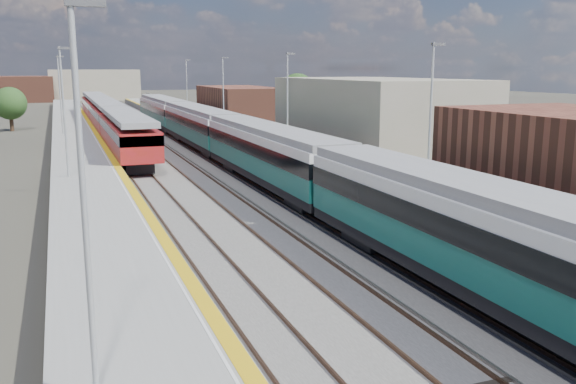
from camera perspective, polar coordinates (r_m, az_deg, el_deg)
ground at (r=55.15m, az=-9.45°, el=3.74°), size 320.00×320.00×0.00m
ballast_bed at (r=57.21m, az=-12.16°, el=3.95°), size 10.50×155.00×0.06m
tracks at (r=58.93m, az=-11.84°, el=4.25°), size 8.96×160.00×0.17m
platform_right at (r=58.71m, az=-4.88°, el=4.85°), size 4.70×155.00×8.52m
platform_left at (r=56.56m, az=-19.02°, el=3.99°), size 4.30×155.00×8.52m
buildings at (r=142.48m, az=-24.22°, el=11.88°), size 72.00×185.50×40.00m
green_train at (r=46.90m, az=-5.66°, el=5.27°), size 2.89×80.57×3.19m
red_train at (r=70.26m, az=-16.59°, el=6.84°), size 2.90×58.78×3.66m
tree_c at (r=79.24m, az=-24.58°, el=7.55°), size 3.82×3.82×5.17m
tree_d at (r=82.25m, az=0.86°, el=9.34°), size 4.92×4.92×6.67m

